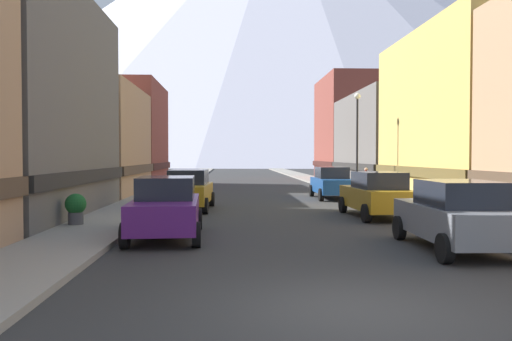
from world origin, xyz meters
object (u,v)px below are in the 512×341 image
Objects in this scene: car_left_1 at (188,190)px; potted_plant_1 at (422,196)px; streetlamp_right at (357,128)px; car_left_0 at (166,207)px; car_right_1 at (377,194)px; pedestrian_0 at (366,181)px; car_right_0 at (456,215)px; car_right_2 at (332,183)px; potted_plant_0 at (76,207)px; trash_bin_right at (478,208)px.

car_left_1 is 10.81m from potted_plant_1.
streetlamp_right reaches higher than car_left_1.
car_left_0 is at bearing -142.36° from potted_plant_1.
car_right_1 reaches higher than pedestrian_0.
car_right_1 is at bearing 31.46° from car_left_0.
potted_plant_1 is at bearing -73.94° from streetlamp_right.
car_right_0 is 1.01× the size of car_right_2.
car_right_0 is 11.19m from potted_plant_1.
streetlamp_right is (9.15, 6.25, 3.09)m from car_left_1.
car_right_1 is at bearing 13.82° from potted_plant_0.
car_right_0 is 2.87× the size of pedestrian_0.
car_right_0 is 0.76× the size of streetlamp_right.
potted_plant_1 is at bearing 49.01° from car_right_1.
car_right_0 is 4.53× the size of trash_bin_right.
potted_plant_0 is 0.17× the size of streetlamp_right.
car_left_1 is 5.42× the size of potted_plant_1.
car_left_1 is 4.42× the size of potted_plant_0.
car_left_0 is at bearing -90.04° from car_left_1.
car_left_1 is at bearing -142.66° from pedestrian_0.
car_left_0 is 3.77m from potted_plant_0.
car_right_1 is 1.01× the size of car_right_2.
car_right_0 is (7.60, -2.38, 0.00)m from car_left_0.
car_right_1 is 3.94m from trash_bin_right.
car_left_1 and car_right_2 have the same top height.
car_left_1 is 11.50m from streetlamp_right.
trash_bin_right is at bearing 9.29° from car_left_0.
car_left_0 is at bearing -123.06° from streetlamp_right.
streetlamp_right is (-1.00, 12.40, 3.34)m from trash_bin_right.
streetlamp_right is at bearing 44.34° from potted_plant_0.
car_right_0 reaches higher than potted_plant_0.
potted_plant_1 is 7.19m from pedestrian_0.
car_right_2 is at bearing 102.15° from trash_bin_right.
streetlamp_right is at bearing -122.40° from pedestrian_0.
trash_bin_right is at bearing -49.58° from car_right_1.
car_right_0 is at bearing -53.33° from car_left_1.
car_right_0 is at bearing -97.81° from pedestrian_0.
car_right_0 is at bearing -17.42° from car_left_0.
pedestrian_0 is at bearing 45.50° from potted_plant_0.
potted_plant_0 is (-13.35, 0.33, 0.07)m from trash_bin_right.
potted_plant_1 is at bearing -58.24° from car_right_2.
streetlamp_right is at bearing 19.91° from car_right_2.
car_right_1 is 10.02m from streetlamp_right.
car_left_0 reaches higher than potted_plant_1.
car_left_1 is at bearing 89.96° from car_left_0.
trash_bin_right is (2.55, -11.84, -0.26)m from car_right_2.
car_left_0 is at bearing 162.58° from car_right_0.
potted_plant_0 is 17.57m from streetlamp_right.
potted_plant_0 is at bearing -134.50° from pedestrian_0.
car_left_0 is 1.00× the size of car_right_1.
car_right_2 is 6.09m from potted_plant_1.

